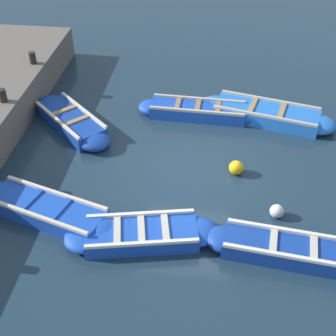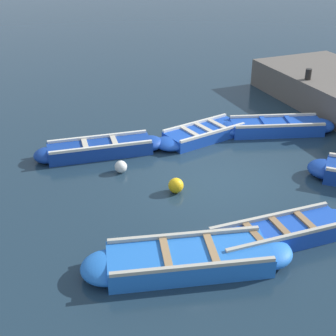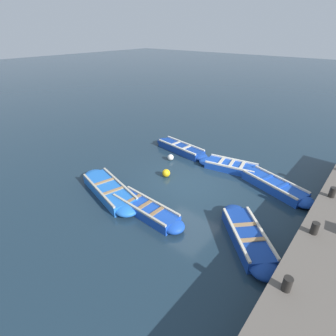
{
  "view_description": "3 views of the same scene",
  "coord_description": "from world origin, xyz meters",
  "px_view_note": "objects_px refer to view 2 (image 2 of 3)",
  "views": [
    {
      "loc": [
        0.57,
        -9.04,
        7.27
      ],
      "look_at": [
        -0.49,
        -0.19,
        0.2
      ],
      "focal_mm": 50.0,
      "sensor_mm": 36.0,
      "label": 1
    },
    {
      "loc": [
        4.88,
        8.64,
        5.64
      ],
      "look_at": [
        0.99,
        -0.85,
        0.16
      ],
      "focal_mm": 50.0,
      "sensor_mm": 36.0,
      "label": 2
    },
    {
      "loc": [
        -5.43,
        7.88,
        5.94
      ],
      "look_at": [
        1.0,
        0.11,
        0.52
      ],
      "focal_mm": 28.0,
      "sensor_mm": 36.0,
      "label": 3
    }
  ],
  "objects_px": {
    "boat_centre": "(204,133)",
    "boat_far_corner": "(189,259)",
    "buoy_orange_near": "(176,185)",
    "boat_end_of_row": "(276,127)",
    "bollard_north": "(308,74)",
    "buoy_yellow_far": "(121,167)",
    "boat_outer_right": "(100,149)",
    "boat_tucked": "(279,234)"
  },
  "relations": [
    {
      "from": "boat_outer_right",
      "to": "boat_tucked",
      "type": "xyz_separation_m",
      "value": [
        -2.24,
        5.08,
        -0.0
      ]
    },
    {
      "from": "boat_far_corner",
      "to": "buoy_yellow_far",
      "type": "xyz_separation_m",
      "value": [
        0.06,
        -3.97,
        -0.04
      ]
    },
    {
      "from": "boat_outer_right",
      "to": "boat_tucked",
      "type": "height_order",
      "value": "boat_outer_right"
    },
    {
      "from": "boat_end_of_row",
      "to": "buoy_orange_near",
      "type": "distance_m",
      "value": 4.58
    },
    {
      "from": "buoy_orange_near",
      "to": "boat_far_corner",
      "type": "bearing_deg",
      "value": 71.81
    },
    {
      "from": "boat_far_corner",
      "to": "bollard_north",
      "type": "relative_size",
      "value": 11.43
    },
    {
      "from": "boat_tucked",
      "to": "boat_end_of_row",
      "type": "xyz_separation_m",
      "value": [
        -2.99,
        -4.54,
        0.0
      ]
    },
    {
      "from": "boat_far_corner",
      "to": "buoy_orange_near",
      "type": "xyz_separation_m",
      "value": [
        -0.84,
        -2.55,
        -0.01
      ]
    },
    {
      "from": "boat_end_of_row",
      "to": "bollard_north",
      "type": "height_order",
      "value": "bollard_north"
    },
    {
      "from": "boat_centre",
      "to": "boat_tucked",
      "type": "height_order",
      "value": "boat_tucked"
    },
    {
      "from": "buoy_orange_near",
      "to": "buoy_yellow_far",
      "type": "height_order",
      "value": "buoy_orange_near"
    },
    {
      "from": "buoy_orange_near",
      "to": "buoy_yellow_far",
      "type": "relative_size",
      "value": 1.14
    },
    {
      "from": "boat_far_corner",
      "to": "boat_outer_right",
      "type": "xyz_separation_m",
      "value": [
        0.28,
        -5.12,
        -0.01
      ]
    },
    {
      "from": "boat_centre",
      "to": "bollard_north",
      "type": "height_order",
      "value": "bollard_north"
    },
    {
      "from": "boat_end_of_row",
      "to": "buoy_orange_near",
      "type": "bearing_deg",
      "value": 26.28
    },
    {
      "from": "boat_far_corner",
      "to": "boat_end_of_row",
      "type": "height_order",
      "value": "boat_far_corner"
    },
    {
      "from": "boat_outer_right",
      "to": "buoy_yellow_far",
      "type": "distance_m",
      "value": 1.17
    },
    {
      "from": "boat_far_corner",
      "to": "buoy_orange_near",
      "type": "height_order",
      "value": "boat_far_corner"
    },
    {
      "from": "boat_end_of_row",
      "to": "boat_tucked",
      "type": "bearing_deg",
      "value": 56.67
    },
    {
      "from": "buoy_yellow_far",
      "to": "buoy_orange_near",
      "type": "bearing_deg",
      "value": 122.32
    },
    {
      "from": "boat_far_corner",
      "to": "buoy_orange_near",
      "type": "distance_m",
      "value": 2.69
    },
    {
      "from": "boat_tucked",
      "to": "buoy_yellow_far",
      "type": "distance_m",
      "value": 4.42
    },
    {
      "from": "boat_centre",
      "to": "boat_outer_right",
      "type": "xyz_separation_m",
      "value": [
        3.06,
        -0.1,
        0.02
      ]
    },
    {
      "from": "boat_centre",
      "to": "buoy_orange_near",
      "type": "height_order",
      "value": "boat_centre"
    },
    {
      "from": "boat_centre",
      "to": "boat_far_corner",
      "type": "xyz_separation_m",
      "value": [
        2.78,
        5.01,
        0.03
      ]
    },
    {
      "from": "boat_far_corner",
      "to": "buoy_yellow_far",
      "type": "distance_m",
      "value": 3.97
    },
    {
      "from": "buoy_yellow_far",
      "to": "bollard_north",
      "type": "bearing_deg",
      "value": -163.93
    },
    {
      "from": "boat_tucked",
      "to": "bollard_north",
      "type": "xyz_separation_m",
      "value": [
        -5.05,
        -5.97,
        0.97
      ]
    },
    {
      "from": "bollard_north",
      "to": "buoy_orange_near",
      "type": "height_order",
      "value": "bollard_north"
    },
    {
      "from": "boat_far_corner",
      "to": "buoy_orange_near",
      "type": "relative_size",
      "value": 11.15
    },
    {
      "from": "boat_end_of_row",
      "to": "bollard_north",
      "type": "relative_size",
      "value": 10.22
    },
    {
      "from": "boat_far_corner",
      "to": "boat_outer_right",
      "type": "height_order",
      "value": "boat_far_corner"
    },
    {
      "from": "bollard_north",
      "to": "boat_centre",
      "type": "bearing_deg",
      "value": 13.16
    },
    {
      "from": "boat_outer_right",
      "to": "bollard_north",
      "type": "relative_size",
      "value": 10.12
    },
    {
      "from": "bollard_north",
      "to": "buoy_orange_near",
      "type": "relative_size",
      "value": 0.98
    },
    {
      "from": "boat_far_corner",
      "to": "boat_centre",
      "type": "bearing_deg",
      "value": -118.98
    },
    {
      "from": "boat_outer_right",
      "to": "buoy_orange_near",
      "type": "bearing_deg",
      "value": 113.56
    },
    {
      "from": "boat_outer_right",
      "to": "bollard_north",
      "type": "bearing_deg",
      "value": -173.08
    },
    {
      "from": "bollard_north",
      "to": "buoy_orange_near",
      "type": "distance_m",
      "value": 7.14
    },
    {
      "from": "boat_outer_right",
      "to": "bollard_north",
      "type": "distance_m",
      "value": 7.41
    },
    {
      "from": "boat_centre",
      "to": "buoy_yellow_far",
      "type": "bearing_deg",
      "value": 20.26
    },
    {
      "from": "boat_centre",
      "to": "boat_far_corner",
      "type": "distance_m",
      "value": 5.73
    }
  ]
}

